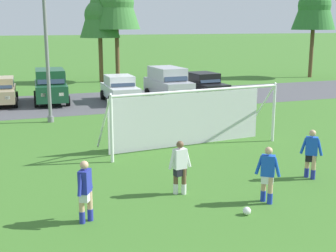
{
  "coord_description": "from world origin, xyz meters",
  "views": [
    {
      "loc": [
        -5.91,
        -2.63,
        4.99
      ],
      "look_at": [
        -0.79,
        11.32,
        1.67
      ],
      "focal_mm": 48.93,
      "sensor_mm": 36.0,
      "label": 1
    }
  ],
  "objects_px": {
    "parked_car_slot_center": "(120,89)",
    "player_trailing_back": "(85,192)",
    "player_striker_near": "(180,168)",
    "parked_car_slot_center_left": "(51,86)",
    "parked_car_slot_left": "(0,91)",
    "soccer_goal": "(190,116)",
    "soccer_ball": "(247,211)",
    "street_lamp": "(50,43)",
    "player_defender_far": "(311,154)",
    "player_winger_right": "(268,175)",
    "parked_car_slot_right": "(204,85)",
    "parked_car_slot_center_right": "(168,83)"
  },
  "relations": [
    {
      "from": "player_striker_near",
      "to": "player_trailing_back",
      "type": "xyz_separation_m",
      "value": [
        -2.99,
        -1.02,
        0.0
      ]
    },
    {
      "from": "parked_car_slot_center_left",
      "to": "parked_car_slot_right",
      "type": "bearing_deg",
      "value": -7.92
    },
    {
      "from": "player_striker_near",
      "to": "parked_car_slot_center_left",
      "type": "height_order",
      "value": "parked_car_slot_center_left"
    },
    {
      "from": "player_striker_near",
      "to": "parked_car_slot_left",
      "type": "xyz_separation_m",
      "value": [
        -4.88,
        18.35,
        0.05
      ]
    },
    {
      "from": "soccer_ball",
      "to": "parked_car_slot_center",
      "type": "relative_size",
      "value": 0.05
    },
    {
      "from": "soccer_ball",
      "to": "parked_car_slot_right",
      "type": "relative_size",
      "value": 0.05
    },
    {
      "from": "player_trailing_back",
      "to": "player_winger_right",
      "type": "bearing_deg",
      "value": -5.14
    },
    {
      "from": "soccer_goal",
      "to": "player_trailing_back",
      "type": "bearing_deg",
      "value": -132.06
    },
    {
      "from": "soccer_goal",
      "to": "parked_car_slot_center_left",
      "type": "relative_size",
      "value": 1.6
    },
    {
      "from": "player_trailing_back",
      "to": "parked_car_slot_right",
      "type": "bearing_deg",
      "value": 57.26
    },
    {
      "from": "player_striker_near",
      "to": "parked_car_slot_right",
      "type": "bearing_deg",
      "value": 63.34
    },
    {
      "from": "player_trailing_back",
      "to": "player_striker_near",
      "type": "bearing_deg",
      "value": 18.87
    },
    {
      "from": "parked_car_slot_center",
      "to": "parked_car_slot_right",
      "type": "bearing_deg",
      "value": -2.31
    },
    {
      "from": "player_striker_near",
      "to": "parked_car_slot_center_left",
      "type": "bearing_deg",
      "value": 95.77
    },
    {
      "from": "parked_car_slot_center_right",
      "to": "soccer_ball",
      "type": "bearing_deg",
      "value": -103.9
    },
    {
      "from": "player_winger_right",
      "to": "parked_car_slot_left",
      "type": "distance_m",
      "value": 21.02
    },
    {
      "from": "soccer_goal",
      "to": "player_defender_far",
      "type": "bearing_deg",
      "value": -67.33
    },
    {
      "from": "soccer_goal",
      "to": "player_winger_right",
      "type": "xyz_separation_m",
      "value": [
        -0.35,
        -6.47,
        -0.47
      ]
    },
    {
      "from": "soccer_ball",
      "to": "player_striker_near",
      "type": "xyz_separation_m",
      "value": [
        -1.11,
        2.06,
        0.71
      ]
    },
    {
      "from": "soccer_ball",
      "to": "parked_car_slot_left",
      "type": "bearing_deg",
      "value": 106.37
    },
    {
      "from": "parked_car_slot_right",
      "to": "street_lamp",
      "type": "relative_size",
      "value": 0.56
    },
    {
      "from": "soccer_ball",
      "to": "player_trailing_back",
      "type": "relative_size",
      "value": 0.13
    },
    {
      "from": "soccer_ball",
      "to": "street_lamp",
      "type": "distance_m",
      "value": 14.92
    },
    {
      "from": "soccer_goal",
      "to": "parked_car_slot_right",
      "type": "relative_size",
      "value": 1.75
    },
    {
      "from": "parked_car_slot_center",
      "to": "player_trailing_back",
      "type": "bearing_deg",
      "value": -106.97
    },
    {
      "from": "player_striker_near",
      "to": "parked_car_slot_left",
      "type": "height_order",
      "value": "parked_car_slot_left"
    },
    {
      "from": "soccer_ball",
      "to": "parked_car_slot_left",
      "type": "relative_size",
      "value": 0.05
    },
    {
      "from": "soccer_ball",
      "to": "parked_car_slot_center",
      "type": "distance_m",
      "value": 18.95
    },
    {
      "from": "player_defender_far",
      "to": "parked_car_slot_right",
      "type": "xyz_separation_m",
      "value": [
        3.76,
        16.74,
        0.05
      ]
    },
    {
      "from": "player_winger_right",
      "to": "parked_car_slot_center_left",
      "type": "xyz_separation_m",
      "value": [
        -3.9,
        19.49,
        0.29
      ]
    },
    {
      "from": "player_winger_right",
      "to": "parked_car_slot_right",
      "type": "bearing_deg",
      "value": 70.91
    },
    {
      "from": "parked_car_slot_center_right",
      "to": "parked_car_slot_right",
      "type": "distance_m",
      "value": 2.58
    },
    {
      "from": "parked_car_slot_center_right",
      "to": "parked_car_slot_left",
      "type": "bearing_deg",
      "value": 171.46
    },
    {
      "from": "parked_car_slot_center",
      "to": "parked_car_slot_center_right",
      "type": "xyz_separation_m",
      "value": [
        3.31,
        -0.08,
        0.24
      ]
    },
    {
      "from": "player_defender_far",
      "to": "parked_car_slot_center",
      "type": "height_order",
      "value": "parked_car_slot_center"
    },
    {
      "from": "player_defender_far",
      "to": "player_winger_right",
      "type": "xyz_separation_m",
      "value": [
        -2.49,
        -1.34,
        0.0
      ]
    },
    {
      "from": "parked_car_slot_left",
      "to": "soccer_goal",
      "type": "bearing_deg",
      "value": -61.32
    },
    {
      "from": "player_winger_right",
      "to": "parked_car_slot_right",
      "type": "height_order",
      "value": "parked_car_slot_right"
    },
    {
      "from": "parked_car_slot_center_left",
      "to": "parked_car_slot_right",
      "type": "xyz_separation_m",
      "value": [
        10.15,
        -1.41,
        -0.24
      ]
    },
    {
      "from": "soccer_ball",
      "to": "parked_car_slot_left",
      "type": "distance_m",
      "value": 21.29
    },
    {
      "from": "player_defender_far",
      "to": "street_lamp",
      "type": "height_order",
      "value": "street_lamp"
    },
    {
      "from": "parked_car_slot_center",
      "to": "street_lamp",
      "type": "bearing_deg",
      "value": -134.3
    },
    {
      "from": "parked_car_slot_left",
      "to": "soccer_ball",
      "type": "bearing_deg",
      "value": -73.63
    },
    {
      "from": "player_striker_near",
      "to": "parked_car_slot_center_right",
      "type": "relative_size",
      "value": 0.35
    },
    {
      "from": "soccer_goal",
      "to": "player_winger_right",
      "type": "distance_m",
      "value": 6.49
    },
    {
      "from": "parked_car_slot_left",
      "to": "parked_car_slot_right",
      "type": "relative_size",
      "value": 0.99
    },
    {
      "from": "soccer_goal",
      "to": "parked_car_slot_left",
      "type": "bearing_deg",
      "value": 118.68
    },
    {
      "from": "player_striker_near",
      "to": "parked_car_slot_left",
      "type": "bearing_deg",
      "value": 104.91
    },
    {
      "from": "player_striker_near",
      "to": "soccer_goal",
      "type": "bearing_deg",
      "value": 64.04
    },
    {
      "from": "parked_car_slot_left",
      "to": "parked_car_slot_center",
      "type": "bearing_deg",
      "value": -11.69
    }
  ]
}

